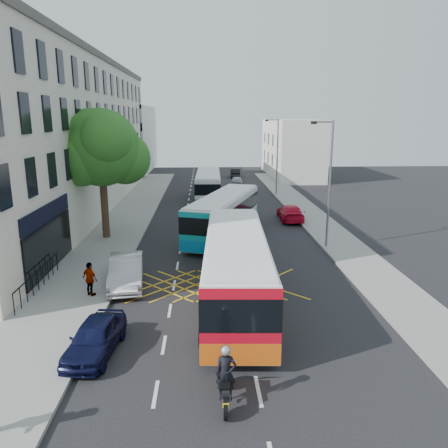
{
  "coord_description": "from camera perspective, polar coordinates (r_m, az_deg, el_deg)",
  "views": [
    {
      "loc": [
        -1.64,
        -14.93,
        8.32
      ],
      "look_at": [
        -0.46,
        10.02,
        2.2
      ],
      "focal_mm": 35.0,
      "sensor_mm": 36.0,
      "label": 1
    }
  ],
  "objects": [
    {
      "name": "building_right",
      "position": [
        64.33,
        8.77,
        9.76
      ],
      "size": [
        6.0,
        18.0,
        8.0
      ],
      "primitive_type": "cube",
      "color": "silver",
      "rests_on": "ground"
    },
    {
      "name": "railings",
      "position": [
        23.06,
        -23.14,
        -6.63
      ],
      "size": [
        0.08,
        5.6,
        1.14
      ],
      "primitive_type": null,
      "color": "black",
      "rests_on": "pavement_left"
    },
    {
      "name": "terrace_main",
      "position": [
        41.34,
        -20.46,
        10.76
      ],
      "size": [
        8.3,
        45.0,
        13.5
      ],
      "color": "beige",
      "rests_on": "ground"
    },
    {
      "name": "distant_car_grey",
      "position": [
        53.52,
        -2.42,
        5.5
      ],
      "size": [
        2.39,
        4.67,
        1.26
      ],
      "primitive_type": "imported",
      "rotation": [
        0.0,
        0.0,
        0.07
      ],
      "color": "#404248",
      "rests_on": "ground"
    },
    {
      "name": "pavement_left",
      "position": [
        31.79,
        -15.07,
        -1.75
      ],
      "size": [
        5.0,
        70.0,
        0.15
      ],
      "primitive_type": "cube",
      "color": "gray",
      "rests_on": "ground"
    },
    {
      "name": "red_hatchback",
      "position": [
        36.5,
        8.65,
        1.48
      ],
      "size": [
        1.98,
        4.54,
        1.3
      ],
      "primitive_type": "imported",
      "rotation": [
        0.0,
        0.0,
        3.11
      ],
      "color": "red",
      "rests_on": "ground"
    },
    {
      "name": "pavement_right",
      "position": [
        32.36,
        13.81,
        -1.4
      ],
      "size": [
        3.0,
        70.0,
        0.15
      ],
      "primitive_type": "cube",
      "color": "gray",
      "rests_on": "ground"
    },
    {
      "name": "parked_car_silver",
      "position": [
        22.73,
        -12.64,
        -6.01
      ],
      "size": [
        2.16,
        4.79,
        1.52
      ],
      "primitive_type": "imported",
      "rotation": [
        0.0,
        0.0,
        0.12
      ],
      "color": "#A6A7AD",
      "rests_on": "ground"
    },
    {
      "name": "ground",
      "position": [
        17.17,
        3.24,
        -15.25
      ],
      "size": [
        120.0,
        120.0,
        0.0
      ],
      "primitive_type": "plane",
      "color": "black",
      "rests_on": "ground"
    },
    {
      "name": "distant_car_dark",
      "position": [
        62.47,
        1.47,
        6.69
      ],
      "size": [
        1.46,
        3.82,
        1.24
      ],
      "primitive_type": "imported",
      "rotation": [
        0.0,
        0.0,
        3.1
      ],
      "color": "black",
      "rests_on": "ground"
    },
    {
      "name": "motorbike",
      "position": [
        13.65,
        0.24,
        -19.26
      ],
      "size": [
        0.65,
        2.13,
        1.88
      ],
      "rotation": [
        0.0,
        0.0,
        -0.05
      ],
      "color": "black",
      "rests_on": "ground"
    },
    {
      "name": "pedestrian_far",
      "position": [
        21.49,
        -17.09,
        -6.89
      ],
      "size": [
        1.0,
        0.89,
        1.63
      ],
      "primitive_type": "imported",
      "rotation": [
        0.0,
        0.0,
        2.49
      ],
      "color": "gray",
      "rests_on": "pavement_left"
    },
    {
      "name": "distant_car_silver",
      "position": [
        54.35,
        1.71,
        5.62
      ],
      "size": [
        1.92,
        3.8,
        1.24
      ],
      "primitive_type": "imported",
      "rotation": [
        0.0,
        0.0,
        3.02
      ],
      "color": "#A8AAB0",
      "rests_on": "ground"
    },
    {
      "name": "lamp_far",
      "position": [
        47.72,
        6.85,
        9.22
      ],
      "size": [
        1.45,
        0.15,
        8.0
      ],
      "color": "slate",
      "rests_on": "pavement_right"
    },
    {
      "name": "parked_car_blue",
      "position": [
        16.84,
        -16.48,
        -14.01
      ],
      "size": [
        1.92,
        3.88,
        1.27
      ],
      "primitive_type": "imported",
      "rotation": [
        0.0,
        0.0,
        -0.12
      ],
      "color": "black",
      "rests_on": "ground"
    },
    {
      "name": "bus_far",
      "position": [
        44.8,
        -2.07,
        5.04
      ],
      "size": [
        2.75,
        10.39,
        2.91
      ],
      "rotation": [
        0.0,
        0.0,
        -0.02
      ],
      "color": "silver",
      "rests_on": "ground"
    },
    {
      "name": "bus_mid",
      "position": [
        30.9,
        -0.01,
        1.19
      ],
      "size": [
        5.91,
        10.97,
        3.02
      ],
      "rotation": [
        0.0,
        0.0,
        -0.34
      ],
      "color": "silver",
      "rests_on": "ground"
    },
    {
      "name": "lamp_near",
      "position": [
        28.29,
        13.48,
        5.87
      ],
      "size": [
        1.45,
        0.15,
        8.0
      ],
      "color": "slate",
      "rests_on": "pavement_right"
    },
    {
      "name": "terrace_far",
      "position": [
        71.09,
        -12.94,
        10.76
      ],
      "size": [
        8.0,
        20.0,
        10.0
      ],
      "primitive_type": "cube",
      "color": "silver",
      "rests_on": "ground"
    },
    {
      "name": "street_tree",
      "position": [
        30.74,
        -15.83,
        9.47
      ],
      "size": [
        6.3,
        5.7,
        8.8
      ],
      "color": "#382619",
      "rests_on": "pavement_left"
    },
    {
      "name": "bus_near",
      "position": [
        19.7,
        1.57,
        -5.82
      ],
      "size": [
        3.3,
        11.71,
        3.26
      ],
      "rotation": [
        0.0,
        0.0,
        -0.05
      ],
      "color": "silver",
      "rests_on": "ground"
    }
  ]
}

